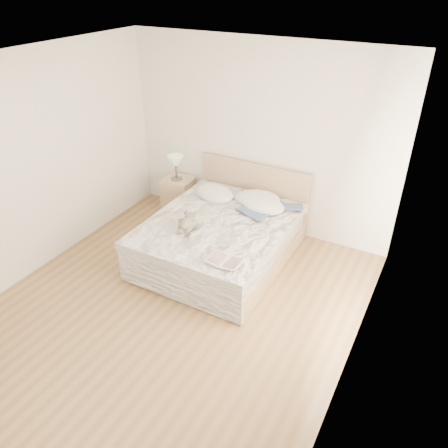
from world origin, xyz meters
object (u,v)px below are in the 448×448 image
at_px(photo_book, 217,197).
at_px(teddy_bear, 186,228).
at_px(childrens_book, 225,261).
at_px(bed, 222,237).
at_px(table_lamp, 176,163).
at_px(nightstand, 179,195).

distance_m(photo_book, teddy_bear, 0.96).
bearing_deg(childrens_book, bed, 122.09).
distance_m(table_lamp, photo_book, 1.00).
relative_size(bed, childrens_book, 5.40).
bearing_deg(nightstand, teddy_bear, -52.63).
height_order(nightstand, childrens_book, childrens_book).
height_order(bed, teddy_bear, bed).
distance_m(table_lamp, childrens_book, 2.41).
height_order(bed, childrens_book, bed).
distance_m(nightstand, table_lamp, 0.56).
relative_size(photo_book, teddy_bear, 1.13).
bearing_deg(nightstand, photo_book, -21.35).
xyz_separation_m(table_lamp, childrens_book, (1.75, -1.64, -0.21)).
xyz_separation_m(table_lamp, photo_book, (0.92, -0.33, -0.21)).
relative_size(nightstand, table_lamp, 1.42).
relative_size(bed, teddy_bear, 6.85).
xyz_separation_m(photo_book, teddy_bear, (0.08, -0.95, 0.02)).
relative_size(bed, photo_book, 6.08).
bearing_deg(teddy_bear, bed, 46.47).
distance_m(bed, childrens_book, 1.05).
height_order(nightstand, photo_book, photo_book).
relative_size(bed, table_lamp, 5.45).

